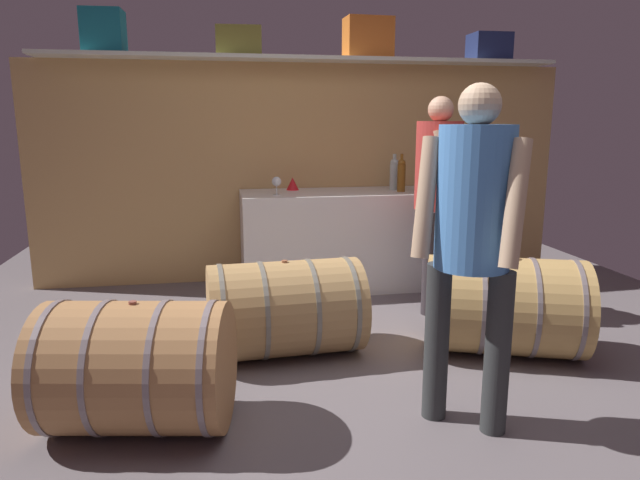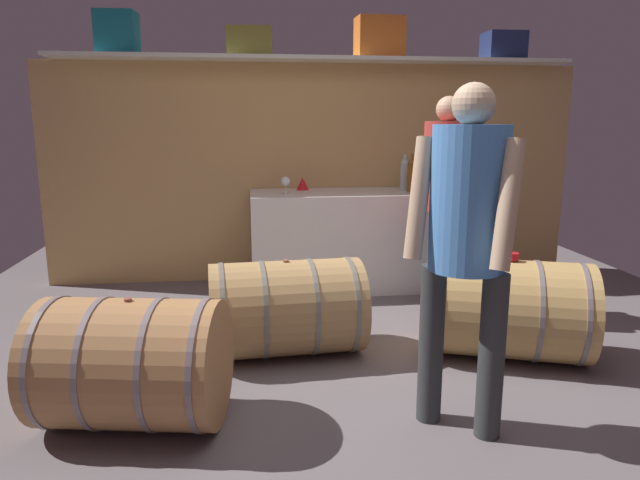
% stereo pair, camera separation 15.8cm
% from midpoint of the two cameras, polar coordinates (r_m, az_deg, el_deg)
% --- Properties ---
extents(ground_plane, '(6.01, 8.12, 0.02)m').
position_cam_midpoint_polar(ground_plane, '(3.69, 4.37, -11.21)').
color(ground_plane, '#655D60').
extents(back_wall_panel, '(4.81, 0.10, 1.94)m').
position_cam_midpoint_polar(back_wall_panel, '(5.24, 0.45, 6.73)').
color(back_wall_panel, tan).
rests_on(back_wall_panel, ground).
extents(high_shelf_board, '(4.42, 0.40, 0.03)m').
position_cam_midpoint_polar(high_shelf_board, '(5.10, 0.71, 17.68)').
color(high_shelf_board, silver).
rests_on(high_shelf_board, back_wall_panel).
extents(toolcase_teal, '(0.33, 0.27, 0.34)m').
position_cam_midpoint_polar(toolcase_teal, '(5.16, -18.82, 19.08)').
color(toolcase_teal, '#187588').
rests_on(toolcase_teal, high_shelf_board).
extents(toolcase_olive, '(0.39, 0.26, 0.23)m').
position_cam_midpoint_polar(toolcase_olive, '(5.07, -6.12, 19.17)').
color(toolcase_olive, olive).
rests_on(toolcase_olive, high_shelf_board).
extents(toolcase_orange, '(0.41, 0.27, 0.34)m').
position_cam_midpoint_polar(toolcase_orange, '(5.22, 6.90, 19.52)').
color(toolcase_orange, orange).
rests_on(toolcase_orange, high_shelf_board).
extents(toolcase_navy, '(0.34, 0.29, 0.24)m').
position_cam_midpoint_polar(toolcase_navy, '(5.59, 18.74, 17.95)').
color(toolcase_navy, navy).
rests_on(toolcase_navy, high_shelf_board).
extents(work_cabinet, '(1.72, 0.67, 0.84)m').
position_cam_midpoint_polar(work_cabinet, '(4.98, 3.97, 0.04)').
color(work_cabinet, white).
rests_on(work_cabinet, ground).
extents(wine_bottle_clear, '(0.08, 0.08, 0.31)m').
position_cam_midpoint_polar(wine_bottle_clear, '(5.06, 9.40, 6.60)').
color(wine_bottle_clear, '#B9C4C0').
rests_on(wine_bottle_clear, work_cabinet).
extents(wine_bottle_amber, '(0.07, 0.07, 0.32)m').
position_cam_midpoint_polar(wine_bottle_amber, '(4.93, 10.09, 6.45)').
color(wine_bottle_amber, brown).
rests_on(wine_bottle_amber, work_cabinet).
extents(wine_bottle_green, '(0.07, 0.07, 0.30)m').
position_cam_midpoint_polar(wine_bottle_green, '(4.91, 12.01, 6.22)').
color(wine_bottle_green, '#2F5731').
rests_on(wine_bottle_green, work_cabinet).
extents(wine_glass, '(0.08, 0.08, 0.15)m').
position_cam_midpoint_polar(wine_glass, '(4.69, -2.53, 5.85)').
color(wine_glass, white).
rests_on(wine_glass, work_cabinet).
extents(red_funnel, '(0.11, 0.11, 0.11)m').
position_cam_midpoint_polar(red_funnel, '(5.02, -0.85, 5.68)').
color(red_funnel, red).
rests_on(red_funnel, work_cabinet).
extents(wine_barrel_near, '(1.09, 0.89, 0.62)m').
position_cam_midpoint_polar(wine_barrel_near, '(3.71, 19.56, -6.54)').
color(wine_barrel_near, tan).
rests_on(wine_barrel_near, ground).
extents(wine_barrel_far, '(0.97, 0.65, 0.61)m').
position_cam_midpoint_polar(wine_barrel_far, '(3.54, -2.12, -6.83)').
color(wine_barrel_far, tan).
rests_on(wine_barrel_far, ground).
extents(wine_barrel_flank, '(0.94, 0.75, 0.63)m').
position_cam_midpoint_polar(wine_barrel_flank, '(2.86, -16.79, -11.73)').
color(wine_barrel_flank, '#A87647').
rests_on(wine_barrel_flank, ground).
extents(tasting_cup, '(0.07, 0.07, 0.04)m').
position_cam_midpoint_polar(tasting_cup, '(3.62, 19.96, -1.57)').
color(tasting_cup, red).
rests_on(tasting_cup, wine_barrel_near).
extents(winemaker_pouring, '(0.49, 0.53, 1.61)m').
position_cam_midpoint_polar(winemaker_pouring, '(4.34, 13.62, 5.64)').
color(winemaker_pouring, '#322C30').
rests_on(winemaker_pouring, ground).
extents(visitor_tasting, '(0.49, 0.48, 1.59)m').
position_cam_midpoint_polar(visitor_tasting, '(2.62, 16.20, 1.40)').
color(visitor_tasting, '#2F3132').
rests_on(visitor_tasting, ground).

